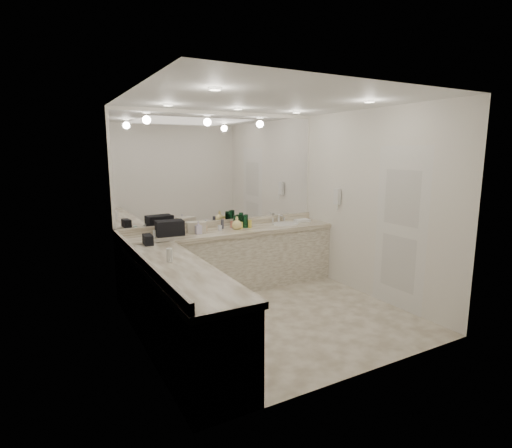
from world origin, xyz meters
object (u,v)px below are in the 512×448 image
soap_bottle_b (198,228)px  soap_bottle_a (174,228)px  wall_phone (337,197)px  sink (286,224)px  hand_towel (302,220)px  cream_cosmetic_case (196,227)px  soap_bottle_c (237,223)px  black_toiletry_bag (170,228)px

soap_bottle_b → soap_bottle_a: bearing=168.3°
wall_phone → soap_bottle_b: (-2.08, 0.44, -0.36)m
wall_phone → soap_bottle_a: (-2.40, 0.51, -0.35)m
sink → hand_towel: size_ratio=1.84×
sink → cream_cosmetic_case: size_ratio=1.67×
soap_bottle_c → hand_towel: bearing=3.0°
wall_phone → soap_bottle_c: size_ratio=1.26×
black_toiletry_bag → hand_towel: 2.20m
wall_phone → hand_towel: 0.74m
soap_bottle_b → wall_phone: bearing=-12.0°
wall_phone → cream_cosmetic_case: size_ratio=0.91×
black_toiletry_bag → soap_bottle_c: (0.99, -0.06, -0.01)m
sink → soap_bottle_b: (-1.48, -0.06, 0.09)m
soap_bottle_a → soap_bottle_b: size_ratio=1.11×
cream_cosmetic_case → hand_towel: (1.81, -0.02, -0.06)m
wall_phone → soap_bottle_a: size_ratio=1.22×
cream_cosmetic_case → soap_bottle_c: bearing=5.2°
black_toiletry_bag → soap_bottle_c: black_toiletry_bag is taller
black_toiletry_bag → cream_cosmetic_case: size_ratio=1.39×
sink → wall_phone: wall_phone is taller
soap_bottle_c → soap_bottle_a: bearing=178.0°
sink → hand_towel: hand_towel is taller
soap_bottle_c → soap_bottle_b: bearing=-176.9°
soap_bottle_a → soap_bottle_c: 0.93m
cream_cosmetic_case → soap_bottle_c: size_ratio=1.38×
sink → hand_towel: (0.35, 0.04, 0.02)m
black_toiletry_bag → soap_bottle_c: bearing=-3.4°
wall_phone → black_toiletry_bag: wall_phone is taller
black_toiletry_bag → cream_cosmetic_case: bearing=4.0°
black_toiletry_bag → soap_bottle_b: black_toiletry_bag is taller
black_toiletry_bag → soap_bottle_c: 0.99m
sink → hand_towel: bearing=6.8°
wall_phone → soap_bottle_b: bearing=168.0°
cream_cosmetic_case → soap_bottle_b: (-0.01, -0.12, 0.01)m
cream_cosmetic_case → soap_bottle_a: 0.34m
black_toiletry_bag → soap_bottle_a: (0.06, -0.03, -0.01)m
soap_bottle_b → soap_bottle_c: soap_bottle_c is taller
sink → soap_bottle_c: 0.87m
hand_towel → soap_bottle_c: (-1.21, -0.06, 0.08)m
cream_cosmetic_case → soap_bottle_c: soap_bottle_c is taller
sink → hand_towel: 0.35m
soap_bottle_c → black_toiletry_bag: bearing=176.6°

